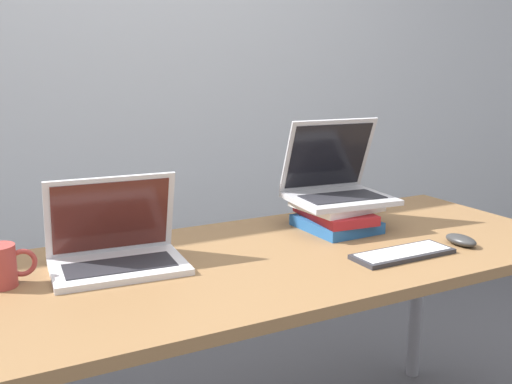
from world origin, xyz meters
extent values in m
cube|color=silver|center=(0.00, 1.74, 1.35)|extent=(8.00, 0.05, 2.70)
cube|color=brown|center=(0.00, 0.36, 0.71)|extent=(1.78, 0.72, 0.03)
cylinder|color=gray|center=(0.83, 0.66, 0.35)|extent=(0.05, 0.05, 0.70)
cube|color=silver|center=(-0.40, 0.44, 0.74)|extent=(0.35, 0.25, 0.02)
cube|color=#232328|center=(-0.40, 0.42, 0.75)|extent=(0.28, 0.14, 0.00)
cube|color=silver|center=(-0.39, 0.52, 0.85)|extent=(0.34, 0.10, 0.22)
cube|color=#4C1E19|center=(-0.39, 0.51, 0.85)|extent=(0.30, 0.09, 0.19)
cube|color=#235693|center=(0.30, 0.49, 0.75)|extent=(0.20, 0.24, 0.03)
cube|color=maroon|center=(0.30, 0.49, 0.78)|extent=(0.19, 0.28, 0.03)
cube|color=white|center=(0.31, 0.50, 0.80)|extent=(0.23, 0.23, 0.02)
cube|color=#B2B2B7|center=(0.32, 0.50, 0.82)|extent=(0.32, 0.28, 0.02)
cube|color=#232328|center=(0.32, 0.48, 0.83)|extent=(0.26, 0.15, 0.00)
cube|color=#B2B2B7|center=(0.33, 0.58, 0.95)|extent=(0.31, 0.13, 0.24)
cube|color=black|center=(0.33, 0.57, 0.95)|extent=(0.28, 0.11, 0.21)
cube|color=#28282D|center=(0.31, 0.19, 0.74)|extent=(0.29, 0.10, 0.01)
cube|color=silver|center=(0.31, 0.19, 0.74)|extent=(0.27, 0.08, 0.00)
ellipsoid|color=#2D2D2D|center=(0.52, 0.18, 0.74)|extent=(0.06, 0.10, 0.03)
torus|color=#9E3833|center=(-0.62, 0.46, 0.78)|extent=(0.07, 0.01, 0.07)
camera|label=1|loc=(-0.76, -0.99, 1.25)|focal=42.00mm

